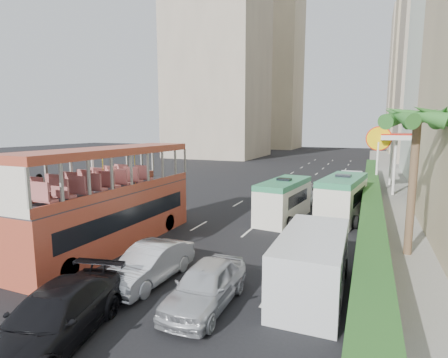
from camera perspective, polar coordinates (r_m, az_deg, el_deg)
The scene contains 19 objects.
ground_plane at distance 16.14m, azimuth -0.57°, elevation -13.56°, with size 200.00×200.00×0.00m, color black.
double_decker_bus at distance 18.53m, azimuth -17.92°, elevation -2.93°, with size 2.50×11.00×5.06m, color #AF432D.
car_silver_lane_a at distance 14.71m, azimuth -11.93°, elevation -16.01°, with size 1.55×4.43×1.46m, color silver.
car_silver_lane_b at distance 12.69m, azimuth -2.97°, elevation -19.99°, with size 1.76×4.39×1.49m, color silver.
car_black at distance 11.91m, azimuth -25.77°, elevation -22.91°, with size 2.14×5.27×1.53m, color black.
van_asset at distance 29.66m, azimuth 12.59°, elevation -3.58°, with size 2.43×5.26×1.46m, color silver.
minibus_near at distance 23.40m, azimuth 9.72°, elevation -3.41°, with size 1.96×5.89×2.61m, color silver.
minibus_far at distance 24.50m, azimuth 18.75°, elevation -2.95°, with size 2.13×6.38×2.83m, color silver.
panel_van_near at distance 13.49m, azimuth 14.17°, elevation -13.25°, with size 2.22×5.56×2.22m, color silver.
panel_van_far at distance 34.09m, azimuth 19.87°, elevation -0.72°, with size 1.90×4.75×1.90m, color silver.
sidewalk at distance 39.33m, azimuth 26.88°, elevation -1.25°, with size 6.00×120.00×0.18m, color #99968C.
kerb_wall at distance 28.27m, azimuth 22.84°, elevation -3.22°, with size 0.30×44.00×1.00m, color silver.
hedge at distance 28.12m, azimuth 22.94°, elevation -1.52°, with size 1.10×44.00×0.70m, color #2D6626.
palm_tree at distance 18.05m, azimuth 28.39°, elevation -1.08°, with size 0.36×0.36×6.40m, color brown.
shell_station at distance 37.13m, azimuth 28.90°, elevation 2.24°, with size 6.50×8.00×5.50m, color silver.
tower_far_a at distance 97.72m, azimuth 30.22°, elevation 16.65°, with size 14.00×14.00×44.00m, color tan.
tower_far_b at distance 119.10m, azimuth 28.76°, elevation 14.07°, with size 14.00×14.00×40.00m, color #B3A38D.
tower_left_a at distance 77.60m, azimuth -0.90°, elevation 23.25°, with size 18.00×18.00×52.00m, color #B3A38D.
tower_left_b at distance 108.78m, azimuth 7.86°, elevation 17.23°, with size 16.00×16.00×46.00m, color tan.
Camera 1 is at (5.91, -13.76, 6.02)m, focal length 28.00 mm.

